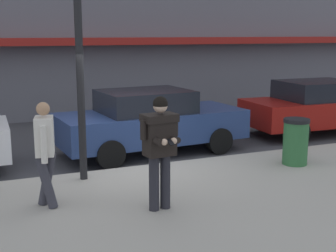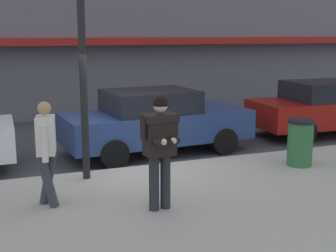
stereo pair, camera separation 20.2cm
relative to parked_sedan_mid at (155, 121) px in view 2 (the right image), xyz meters
name	(u,v)px [view 2 (the right image)]	position (x,y,z in m)	size (l,w,h in m)	color
ground_plane	(131,170)	(-0.98, -1.22, -0.79)	(80.00, 80.00, 0.00)	#3D3D42
sidewalk	(239,206)	(0.02, -4.07, -0.72)	(32.00, 5.30, 0.14)	#A8A399
curb_paint_line	(174,165)	(0.02, -1.17, -0.79)	(28.00, 0.12, 0.01)	silver
parked_sedan_mid	(155,121)	(0.00, 0.00, 0.00)	(4.63, 2.20, 1.54)	navy
parked_sedan_far	(328,107)	(5.30, 0.18, 0.00)	(4.56, 2.06, 1.54)	maroon
man_texting_on_phone	(160,141)	(-1.30, -3.89, 0.46)	(0.65, 0.61, 1.81)	#23232B
pedestrian_in_light_coat	(46,147)	(-2.92, -3.08, 0.32)	(0.38, 0.59, 1.70)	#33333D
street_lamp_post	(81,18)	(-2.07, -1.87, 2.35)	(0.36, 0.36, 4.88)	black
trash_bin	(300,142)	(2.30, -2.58, -0.16)	(0.55, 0.55, 0.98)	#2D6638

